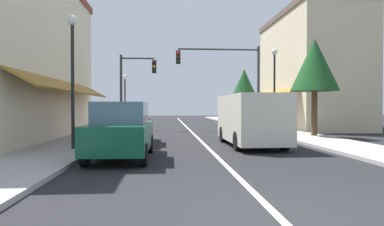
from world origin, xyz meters
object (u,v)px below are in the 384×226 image
Objects in this scene: van_in_lane at (250,118)px; street_lamp_left_far at (125,91)px; traffic_signal_left_corner at (133,81)px; tree_right_near at (315,65)px; parked_car_nearest_left at (122,131)px; tree_right_far at (244,84)px; street_lamp_left_near at (73,60)px; parked_car_second_left at (129,124)px; street_lamp_right_mid at (274,77)px; traffic_signal_mast_arm at (230,72)px.

van_in_lane is 1.20× the size of street_lamp_left_far.
traffic_signal_left_corner is 4.70m from street_lamp_left_far.
tree_right_near reaches higher than street_lamp_left_far.
tree_right_far reaches higher than parked_car_nearest_left.
parked_car_nearest_left is 3.57m from street_lamp_left_near.
parked_car_second_left is 0.79× the size of van_in_lane.
street_lamp_right_mid is at bearing -25.29° from traffic_signal_left_corner.
traffic_signal_mast_arm is 1.15× the size of street_lamp_right_mid.
street_lamp_left_far is 0.83× the size of tree_right_far.
parked_car_second_left is at bearing 93.94° from parked_car_nearest_left.
tree_right_near is (10.10, -6.77, 0.34)m from traffic_signal_left_corner.
street_lamp_right_mid reaches higher than street_lamp_left_far.
street_lamp_right_mid reaches higher than street_lamp_left_near.
van_in_lane is 1.00× the size of tree_right_near.
traffic_signal_mast_arm is 3.95m from street_lamp_right_mid.
parked_car_nearest_left is 0.70× the size of traffic_signal_mast_arm.
street_lamp_left_near is at bearing -89.70° from street_lamp_left_far.
traffic_signal_mast_arm reaches higher than parked_car_nearest_left.
tree_right_near is (11.12, 4.79, 0.51)m from street_lamp_left_near.
van_in_lane is 6.07m from tree_right_near.
parked_car_second_left is at bearing -82.33° from street_lamp_left_far.
parked_car_nearest_left is 12.34m from street_lamp_right_mid.
street_lamp_left_near is at bearing -119.41° from tree_right_far.
traffic_signal_mast_arm reaches higher than street_lamp_left_near.
traffic_signal_mast_arm is at bearing 54.08° from street_lamp_left_near.
street_lamp_left_far is at bearing -165.08° from tree_right_far.
van_in_lane is at bearing -102.37° from tree_right_far.
street_lamp_left_near is 0.94× the size of tree_right_near.
street_lamp_right_mid is (7.87, 9.16, 2.53)m from parked_car_nearest_left.
street_lamp_left_near is at bearing -125.92° from traffic_signal_mast_arm.
van_in_lane is 9.80m from traffic_signal_mast_arm.
street_lamp_right_mid is 11.61m from tree_right_far.
tree_right_far is at bearing 68.08° from parked_car_nearest_left.
parked_car_second_left is 9.26m from traffic_signal_left_corner.
parked_car_nearest_left is 0.80× the size of van_in_lane.
traffic_signal_left_corner is 1.23× the size of street_lamp_left_far.
van_in_lane is 11.93m from traffic_signal_left_corner.
parked_car_nearest_left is 0.96× the size of street_lamp_left_far.
street_lamp_left_far is at bearing 114.93° from van_in_lane.
traffic_signal_left_corner is at bearing 146.16° from tree_right_near.
tree_right_near reaches higher than parked_car_nearest_left.
parked_car_second_left is at bearing -85.51° from traffic_signal_left_corner.
traffic_signal_left_corner reaches higher than van_in_lane.
street_lamp_left_far is at bearing 96.99° from parked_car_second_left.
street_lamp_left_far is 11.19m from tree_right_far.
street_lamp_right_mid is at bearing 37.01° from street_lamp_left_near.
street_lamp_left_far is (-6.93, 14.69, 1.80)m from van_in_lane.
street_lamp_right_mid is at bearing -58.22° from traffic_signal_mast_arm.
parked_car_second_left is 0.70× the size of traffic_signal_mast_arm.
street_lamp_left_far is at bearing 103.75° from traffic_signal_left_corner.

